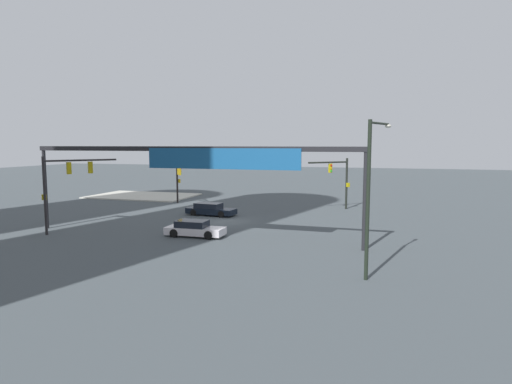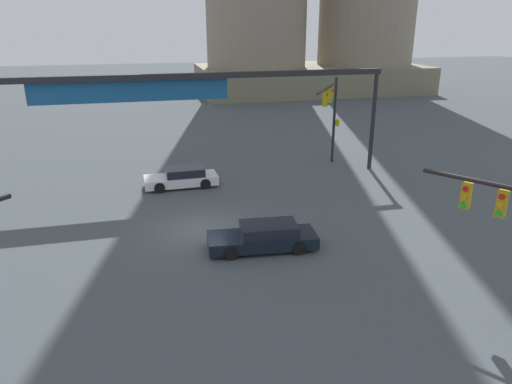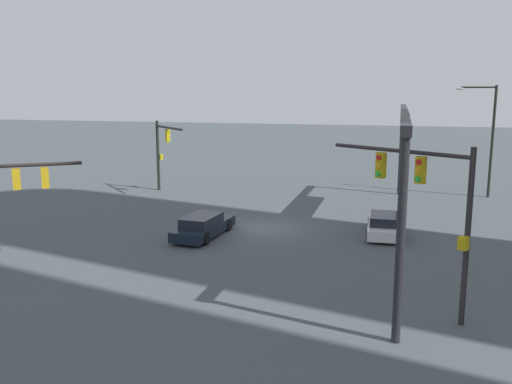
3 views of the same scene
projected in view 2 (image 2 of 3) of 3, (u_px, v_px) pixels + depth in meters
ground_plane at (201, 230)px, 23.68m from camera, size 193.97×193.97×0.00m
traffic_signal_near_corner at (331, 107)px, 32.21m from camera, size 3.60×4.86×6.05m
traffic_signal_opposite_side at (510, 222)px, 16.11m from camera, size 2.54×3.86×5.14m
overhead_sign_gantry at (168, 90)px, 28.43m from camera, size 26.06×0.43×6.82m
sedan_car_approaching at (182, 178)px, 29.60m from camera, size 4.51×1.90×1.21m
sedan_car_waiting_far at (264, 237)px, 21.55m from camera, size 5.02×2.15×1.21m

